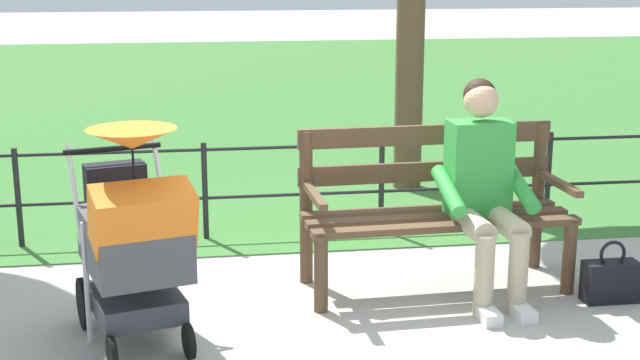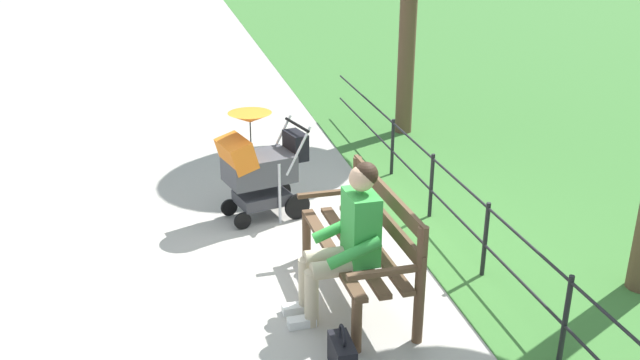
{
  "view_description": "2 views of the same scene",
  "coord_description": "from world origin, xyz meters",
  "px_view_note": "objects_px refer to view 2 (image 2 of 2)",
  "views": [
    {
      "loc": [
        0.72,
        4.89,
        1.94
      ],
      "look_at": [
        -0.0,
        0.0,
        0.71
      ],
      "focal_mm": 49.79,
      "sensor_mm": 36.0,
      "label": 1
    },
    {
      "loc": [
        -5.51,
        1.36,
        3.03
      ],
      "look_at": [
        0.33,
        0.03,
        0.65
      ],
      "focal_mm": 38.31,
      "sensor_mm": 36.0,
      "label": 2
    }
  ],
  "objects_px": {
    "handbag": "(342,355)",
    "park_bench": "(366,238)",
    "stroller": "(258,164)",
    "person_on_bench": "(347,237)"
  },
  "relations": [
    {
      "from": "handbag",
      "to": "park_bench",
      "type": "bearing_deg",
      "value": -24.8
    },
    {
      "from": "stroller",
      "to": "park_bench",
      "type": "bearing_deg",
      "value": -159.79
    },
    {
      "from": "park_bench",
      "to": "person_on_bench",
      "type": "bearing_deg",
      "value": 137.03
    },
    {
      "from": "person_on_bench",
      "to": "handbag",
      "type": "height_order",
      "value": "person_on_bench"
    },
    {
      "from": "stroller",
      "to": "person_on_bench",
      "type": "bearing_deg",
      "value": -168.11
    },
    {
      "from": "handbag",
      "to": "stroller",
      "type": "bearing_deg",
      "value": 4.2
    },
    {
      "from": "person_on_bench",
      "to": "handbag",
      "type": "distance_m",
      "value": 0.93
    },
    {
      "from": "park_bench",
      "to": "person_on_bench",
      "type": "xyz_separation_m",
      "value": [
        -0.24,
        0.22,
        0.15
      ]
    },
    {
      "from": "stroller",
      "to": "handbag",
      "type": "distance_m",
      "value": 2.74
    },
    {
      "from": "park_bench",
      "to": "person_on_bench",
      "type": "relative_size",
      "value": 1.27
    }
  ]
}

